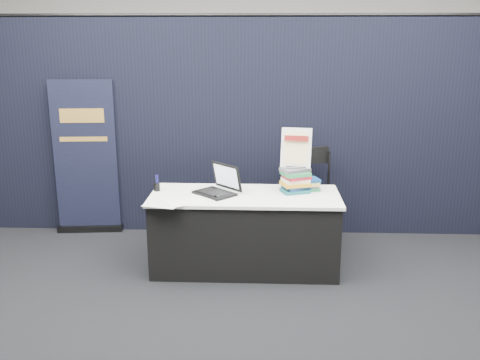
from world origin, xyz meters
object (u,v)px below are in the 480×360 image
(display_table, at_px, (245,231))
(info_sign, at_px, (296,148))
(book_stack_tall, at_px, (295,180))
(book_stack_short, at_px, (309,184))
(pullup_banner, at_px, (86,166))
(stacking_chair, at_px, (308,194))
(laptop, at_px, (215,186))

(display_table, relative_size, info_sign, 4.60)
(book_stack_tall, relative_size, info_sign, 0.78)
(book_stack_short, bearing_deg, display_table, -164.00)
(book_stack_tall, height_order, pullup_banner, pullup_banner)
(pullup_banner, bearing_deg, book_stack_tall, -25.51)
(book_stack_tall, height_order, info_sign, info_sign)
(info_sign, height_order, stacking_chair, info_sign)
(stacking_chair, bearing_deg, info_sign, -125.04)
(book_stack_tall, height_order, book_stack_short, book_stack_tall)
(pullup_banner, bearing_deg, stacking_chair, -13.96)
(laptop, bearing_deg, info_sign, 51.22)
(display_table, height_order, book_stack_tall, book_stack_tall)
(laptop, height_order, info_sign, info_sign)
(pullup_banner, bearing_deg, laptop, -35.97)
(laptop, distance_m, book_stack_short, 0.92)
(info_sign, bearing_deg, book_stack_tall, -81.47)
(info_sign, bearing_deg, display_table, -155.84)
(book_stack_short, bearing_deg, laptop, -171.33)
(laptop, relative_size, book_stack_short, 2.20)
(book_stack_tall, bearing_deg, book_stack_short, 28.30)
(display_table, relative_size, stacking_chair, 1.70)
(book_stack_tall, bearing_deg, display_table, -167.80)
(display_table, xyz_separation_m, book_stack_tall, (0.48, 0.10, 0.49))
(laptop, height_order, book_stack_tall, laptop)
(laptop, xyz_separation_m, pullup_banner, (-1.54, 0.91, -0.04))
(info_sign, bearing_deg, stacking_chair, 77.22)
(laptop, bearing_deg, book_stack_short, 52.79)
(book_stack_tall, xyz_separation_m, info_sign, (0.00, 0.03, 0.30))
(laptop, xyz_separation_m, book_stack_tall, (0.77, 0.07, 0.05))
(pullup_banner, height_order, stacking_chair, pullup_banner)
(display_table, height_order, book_stack_short, book_stack_short)
(info_sign, bearing_deg, book_stack_short, 25.88)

